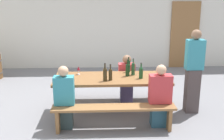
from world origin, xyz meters
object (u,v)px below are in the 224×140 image
(bench_near, at_px, (114,111))
(wine_glass_0, at_px, (78,69))
(wooden_door, at_px, (185,35))
(bench_far, at_px, (111,84))
(tasting_table, at_px, (112,81))
(wine_bottle_0, at_px, (129,66))
(wine_bottle_3, at_px, (128,70))
(wine_bottle_2, at_px, (141,73))
(wine_bottle_1, at_px, (105,74))
(seated_guest_near_1, at_px, (160,98))
(wine_bottle_4, at_px, (110,74))
(standing_host, at_px, (193,73))
(wine_glass_1, at_px, (67,70))
(seated_guest_far_0, at_px, (127,80))
(wine_bottle_5, at_px, (133,69))
(seated_guest_near_0, at_px, (64,99))

(bench_near, xyz_separation_m, wine_glass_0, (-0.67, 0.98, 0.51))
(wooden_door, relative_size, bench_far, 0.98)
(tasting_table, relative_size, wine_glass_0, 13.41)
(wooden_door, relative_size, wine_glass_0, 12.50)
(wine_bottle_0, height_order, wine_bottle_3, wine_bottle_3)
(tasting_table, height_order, wine_bottle_0, wine_bottle_0)
(wooden_door, height_order, wine_bottle_2, wooden_door)
(bench_far, bearing_deg, tasting_table, -90.00)
(wine_bottle_0, height_order, wine_bottle_2, wine_bottle_0)
(wine_bottle_1, relative_size, seated_guest_near_1, 0.30)
(wine_bottle_0, height_order, seated_guest_near_1, seated_guest_near_1)
(bench_near, xyz_separation_m, seated_guest_near_1, (0.83, 0.15, 0.18))
(wooden_door, relative_size, seated_guest_near_1, 1.83)
(wooden_door, distance_m, tasting_table, 4.32)
(wine_bottle_4, relative_size, standing_host, 0.19)
(wine_bottle_0, height_order, wine_bottle_4, wine_bottle_0)
(bench_near, distance_m, wine_bottle_4, 0.76)
(wine_glass_0, distance_m, wine_glass_1, 0.25)
(seated_guest_far_0, distance_m, standing_host, 1.44)
(wine_glass_0, xyz_separation_m, seated_guest_far_0, (1.02, 0.36, -0.37))
(wine_glass_0, xyz_separation_m, seated_guest_near_1, (1.50, -0.83, -0.33))
(wine_bottle_0, bearing_deg, wine_bottle_5, -73.24)
(tasting_table, height_order, wine_glass_1, wine_glass_1)
(wine_bottle_2, distance_m, seated_guest_near_0, 1.55)
(wine_bottle_0, bearing_deg, wine_glass_0, -172.08)
(wine_bottle_4, xyz_separation_m, wine_glass_0, (-0.63, 0.42, 0.01))
(wooden_door, distance_m, wine_glass_0, 4.55)
(wine_bottle_4, bearing_deg, standing_host, 5.93)
(wine_glass_0, bearing_deg, wine_bottle_2, -14.75)
(wooden_door, relative_size, tasting_table, 0.93)
(seated_guest_near_0, relative_size, seated_guest_near_1, 1.00)
(seated_guest_near_1, bearing_deg, wine_bottle_5, 28.16)
(bench_near, distance_m, seated_guest_far_0, 1.39)
(wine_glass_1, bearing_deg, seated_guest_far_0, 19.51)
(wine_bottle_1, relative_size, wine_bottle_2, 1.13)
(tasting_table, height_order, wine_bottle_3, wine_bottle_3)
(wine_bottle_5, bearing_deg, wine_glass_0, 175.63)
(tasting_table, xyz_separation_m, wine_bottle_1, (-0.14, -0.22, 0.20))
(wine_bottle_2, bearing_deg, seated_guest_far_0, 107.13)
(wooden_door, distance_m, wine_bottle_0, 3.78)
(wooden_door, height_order, bench_far, wooden_door)
(bench_far, relative_size, wine_glass_0, 12.82)
(tasting_table, bearing_deg, seated_guest_near_1, -35.48)
(wine_bottle_2, bearing_deg, seated_guest_near_0, -160.38)
(wine_bottle_3, distance_m, wine_glass_1, 1.21)
(seated_guest_near_0, bearing_deg, wine_bottle_5, -60.14)
(bench_far, xyz_separation_m, seated_guest_far_0, (0.35, -0.15, 0.14))
(bench_near, bearing_deg, seated_guest_near_1, 10.21)
(bench_near, distance_m, bench_far, 1.49)
(wine_bottle_2, xyz_separation_m, wine_bottle_3, (-0.24, 0.17, 0.01))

